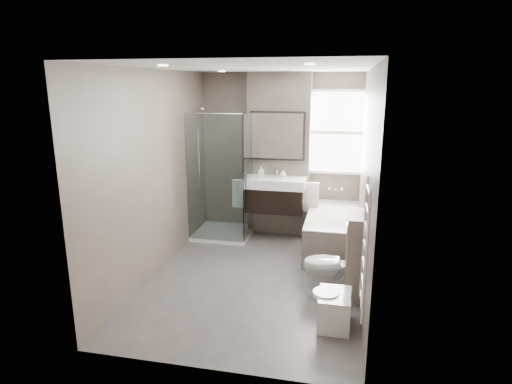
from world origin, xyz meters
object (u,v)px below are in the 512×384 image
(bathtub, at_px, (333,231))
(toilet, at_px, (332,265))
(vanity, at_px, (275,194))
(bidet, at_px, (334,309))

(bathtub, height_order, toilet, toilet)
(vanity, bearing_deg, toilet, -59.83)
(vanity, xyz_separation_m, bathtub, (0.92, -0.33, -0.43))
(vanity, relative_size, toilet, 1.36)
(vanity, xyz_separation_m, toilet, (0.97, -1.67, -0.39))
(bathtub, bearing_deg, vanity, 160.63)
(bathtub, height_order, bidet, bathtub)
(vanity, height_order, toilet, vanity)
(toilet, bearing_deg, bathtub, 175.95)
(toilet, height_order, bidet, toilet)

